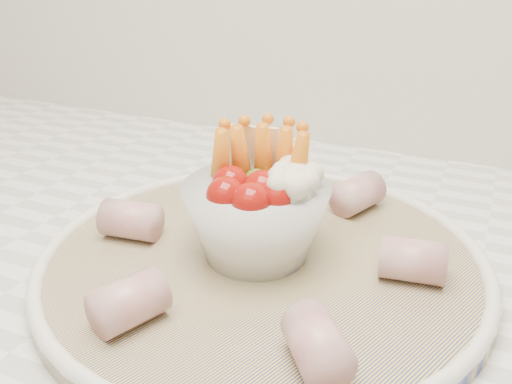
% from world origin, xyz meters
% --- Properties ---
extents(serving_platter, '(0.47, 0.47, 0.02)m').
position_xyz_m(serving_platter, '(0.00, 1.42, 0.93)').
color(serving_platter, navy).
rests_on(serving_platter, kitchen_counter).
extents(veggie_bowl, '(0.12, 0.12, 0.11)m').
position_xyz_m(veggie_bowl, '(-0.00, 1.43, 0.98)').
color(veggie_bowl, silver).
rests_on(veggie_bowl, serving_platter).
extents(cured_meat_rolls, '(0.29, 0.29, 0.03)m').
position_xyz_m(cured_meat_rolls, '(0.00, 1.42, 0.95)').
color(cured_meat_rolls, '#AC4E58').
rests_on(cured_meat_rolls, serving_platter).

